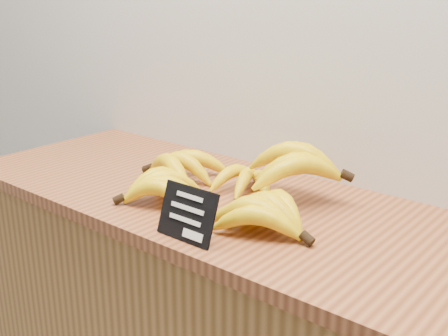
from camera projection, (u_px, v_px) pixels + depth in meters
counter_top at (238, 206)px, 1.28m from camera, size 1.46×0.54×0.03m
chalkboard_sign at (187, 214)px, 1.07m from camera, size 0.13×0.04×0.10m
banana_pile at (230, 181)px, 1.25m from camera, size 0.55×0.37×0.13m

